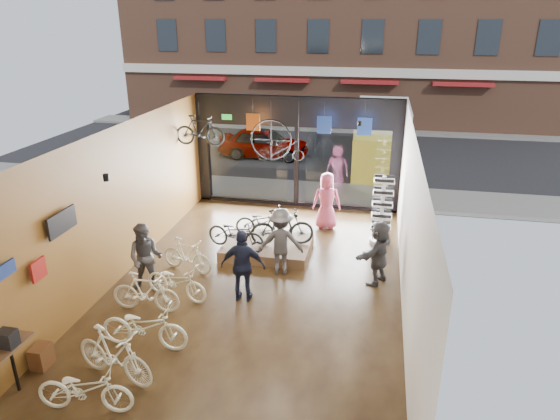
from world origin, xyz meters
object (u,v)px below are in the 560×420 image
(customer_4, at_px, (327,201))
(customer_5, at_px, (379,253))
(floor_bike_4, at_px, (177,282))
(display_bike_mid, at_px, (282,227))
(display_bike_right, at_px, (264,221))
(floor_bike_1, at_px, (114,355))
(display_bike_left, at_px, (236,233))
(sunglasses_rack, at_px, (382,210))
(customer_1, at_px, (146,258))
(box_truck, at_px, (381,139))
(street_car, at_px, (264,143))
(customer_3, at_px, (281,242))
(floor_bike_3, at_px, (146,292))
(display_platform, at_px, (267,247))
(floor_bike_0, at_px, (85,389))
(floor_bike_2, at_px, (144,326))
(penny_farthing, at_px, (280,142))
(customer_2, at_px, (243,266))
(floor_bike_5, at_px, (187,255))
(hung_bike, at_px, (200,130))

(customer_4, bearing_deg, customer_5, 111.88)
(floor_bike_4, distance_m, display_bike_mid, 3.43)
(display_bike_right, bearing_deg, floor_bike_1, 159.05)
(display_bike_left, xyz_separation_m, sunglasses_rack, (3.85, 1.85, 0.27))
(customer_1, distance_m, customer_5, 5.65)
(box_truck, xyz_separation_m, floor_bike_4, (-4.54, -11.75, -0.90))
(street_car, bearing_deg, customer_3, -164.77)
(floor_bike_3, bearing_deg, customer_3, -49.42)
(floor_bike_1, distance_m, display_platform, 5.91)
(floor_bike_0, height_order, floor_bike_2, floor_bike_2)
(customer_5, bearing_deg, floor_bike_0, -13.39)
(display_bike_right, height_order, sunglasses_rack, sunglasses_rack)
(street_car, height_order, display_bike_right, street_car)
(floor_bike_2, height_order, customer_4, customer_4)
(floor_bike_2, distance_m, display_bike_right, 5.34)
(floor_bike_1, relative_size, penny_farthing, 1.04)
(floor_bike_4, height_order, customer_2, customer_2)
(customer_1, height_order, customer_3, customer_3)
(display_bike_left, bearing_deg, customer_5, -84.22)
(display_bike_mid, relative_size, customer_5, 1.06)
(floor_bike_5, xyz_separation_m, display_bike_right, (1.59, 1.97, 0.27))
(floor_bike_3, bearing_deg, display_bike_mid, -36.94)
(display_bike_left, xyz_separation_m, hung_bike, (-1.87, 2.68, 2.17))
(floor_bike_2, height_order, display_bike_right, display_bike_right)
(floor_bike_5, xyz_separation_m, customer_2, (1.82, -1.08, 0.43))
(box_truck, xyz_separation_m, customer_1, (-5.38, -11.54, -0.47))
(floor_bike_4, xyz_separation_m, display_bike_left, (0.81, 2.27, 0.32))
(floor_bike_0, bearing_deg, floor_bike_3, 0.35)
(street_car, height_order, sunglasses_rack, sunglasses_rack)
(display_bike_right, bearing_deg, customer_3, -161.53)
(sunglasses_rack, bearing_deg, box_truck, 75.70)
(floor_bike_4, bearing_deg, display_platform, -15.31)
(display_platform, distance_m, display_bike_left, 1.10)
(floor_bike_4, bearing_deg, floor_bike_0, -167.96)
(customer_2, xyz_separation_m, sunglasses_rack, (3.09, 3.88, 0.14))
(customer_5, height_order, hung_bike, hung_bike)
(customer_2, height_order, customer_4, customer_4)
(customer_3, bearing_deg, sunglasses_rack, -145.55)
(display_bike_right, height_order, customer_5, customer_5)
(display_bike_left, bearing_deg, customer_1, 155.80)
(customer_2, relative_size, hung_bike, 1.12)
(floor_bike_4, xyz_separation_m, customer_5, (4.61, 1.69, 0.39))
(penny_farthing, bearing_deg, floor_bike_5, -109.97)
(street_car, distance_m, hung_bike, 8.11)
(floor_bike_2, distance_m, floor_bike_4, 1.90)
(sunglasses_rack, bearing_deg, customer_4, 139.99)
(floor_bike_5, distance_m, customer_4, 4.84)
(display_platform, height_order, customer_2, customer_2)
(floor_bike_5, bearing_deg, sunglasses_rack, -45.58)
(street_car, relative_size, floor_bike_0, 2.50)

